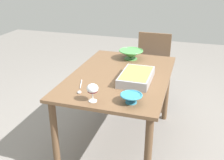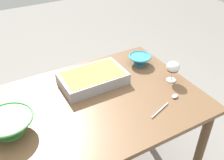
{
  "view_description": "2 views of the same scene",
  "coord_description": "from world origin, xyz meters",
  "views": [
    {
      "loc": [
        -2.09,
        -0.57,
        1.61
      ],
      "look_at": [
        -0.2,
        0.01,
        0.75
      ],
      "focal_mm": 42.59,
      "sensor_mm": 36.0,
      "label": 1
    },
    {
      "loc": [
        0.44,
        1.03,
        1.66
      ],
      "look_at": [
        -0.17,
        -0.06,
        0.79
      ],
      "focal_mm": 40.97,
      "sensor_mm": 36.0,
      "label": 2
    }
  ],
  "objects": [
    {
      "name": "mixing_bowl",
      "position": [
        -0.48,
        -0.21,
        0.76
      ],
      "size": [
        0.16,
        0.16,
        0.07
      ],
      "color": "teal",
      "rests_on": "dining_table"
    },
    {
      "name": "casserole_dish",
      "position": [
        -0.09,
        -0.16,
        0.76
      ],
      "size": [
        0.4,
        0.25,
        0.07
      ],
      "color": "#99999E",
      "rests_on": "dining_table"
    },
    {
      "name": "dining_table",
      "position": [
        0.0,
        0.0,
        0.63
      ],
      "size": [
        1.27,
        0.85,
        0.72
      ],
      "color": "brown",
      "rests_on": "ground_plane"
    },
    {
      "name": "wine_glass",
      "position": [
        -0.54,
        0.05,
        0.82
      ],
      "size": [
        0.08,
        0.08,
        0.13
      ],
      "color": "white",
      "rests_on": "dining_table"
    },
    {
      "name": "small_bowl",
      "position": [
        0.44,
        0.01,
        0.78
      ],
      "size": [
        0.25,
        0.25,
        0.1
      ],
      "color": "#4C994C",
      "rests_on": "dining_table"
    },
    {
      "name": "serving_spoon",
      "position": [
        -0.39,
        0.22,
        0.73
      ],
      "size": [
        0.25,
        0.1,
        0.01
      ],
      "color": "silver",
      "rests_on": "dining_table"
    }
  ]
}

